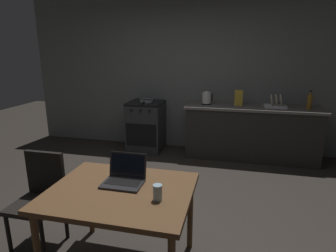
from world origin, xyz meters
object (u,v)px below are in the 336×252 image
at_px(stove_oven, 146,126).
at_px(frying_pan, 146,101).
at_px(dining_table, 121,198).
at_px(electric_kettle, 207,98).
at_px(cereal_box, 239,98).
at_px(chair, 40,194).
at_px(laptop, 124,178).
at_px(drinking_glass, 158,193).
at_px(bottle, 310,100).
at_px(dish_rack, 275,104).

height_order(stove_oven, frying_pan, frying_pan).
bearing_deg(dining_table, stove_oven, 103.79).
height_order(electric_kettle, cereal_box, cereal_box).
height_order(chair, cereal_box, cereal_box).
xyz_separation_m(chair, laptop, (0.84, -0.03, 0.27)).
bearing_deg(drinking_glass, chair, 168.68).
distance_m(chair, bottle, 3.91).
height_order(bottle, dish_rack, bottle).
height_order(electric_kettle, drinking_glass, electric_kettle).
bearing_deg(stove_oven, laptop, -75.88).
bearing_deg(frying_pan, drinking_glass, -70.94).
distance_m(laptop, drinking_glass, 0.39).
distance_m(dining_table, dish_rack, 3.24).
bearing_deg(drinking_glass, laptop, 148.80).
distance_m(drinking_glass, cereal_box, 3.04).
bearing_deg(dish_rack, cereal_box, 178.01).
bearing_deg(drinking_glass, frying_pan, 109.06).
relative_size(stove_oven, frying_pan, 2.14).
xyz_separation_m(chair, drinking_glass, (1.17, -0.24, 0.28)).
bearing_deg(bottle, cereal_box, 176.22).
distance_m(electric_kettle, cereal_box, 0.52).
distance_m(frying_pan, dish_rack, 2.15).
relative_size(frying_pan, drinking_glass, 3.47).
relative_size(frying_pan, cereal_box, 1.62).
height_order(drinking_glass, cereal_box, cereal_box).
distance_m(stove_oven, dining_table, 2.96).
relative_size(bottle, drinking_glass, 2.44).
relative_size(dining_table, bottle, 3.83).
distance_m(chair, cereal_box, 3.29).
xyz_separation_m(bottle, drinking_glass, (-1.62, -2.91, -0.24)).
height_order(dining_table, chair, chair).
distance_m(dining_table, chair, 0.88).
bearing_deg(chair, dining_table, -30.23).
bearing_deg(stove_oven, electric_kettle, 0.13).
xyz_separation_m(frying_pan, cereal_box, (1.58, 0.05, 0.10)).
bearing_deg(dish_rack, electric_kettle, 180.00).
bearing_deg(bottle, dining_table, -124.58).
height_order(laptop, frying_pan, laptop).
bearing_deg(bottle, drinking_glass, -119.11).
bearing_deg(cereal_box, frying_pan, -178.21).
bearing_deg(dining_table, drinking_glass, -15.31).
xyz_separation_m(dining_table, bottle, (1.95, 2.82, 0.37)).
bearing_deg(stove_oven, bottle, -1.03).
relative_size(chair, drinking_glass, 7.33).
bearing_deg(chair, dish_rack, 29.23).
bearing_deg(laptop, drinking_glass, -17.00).
bearing_deg(cereal_box, laptop, -107.91).
xyz_separation_m(stove_oven, cereal_box, (1.59, 0.02, 0.57)).
xyz_separation_m(stove_oven, laptop, (0.69, -2.76, 0.33)).
bearing_deg(dish_rack, laptop, -118.12).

